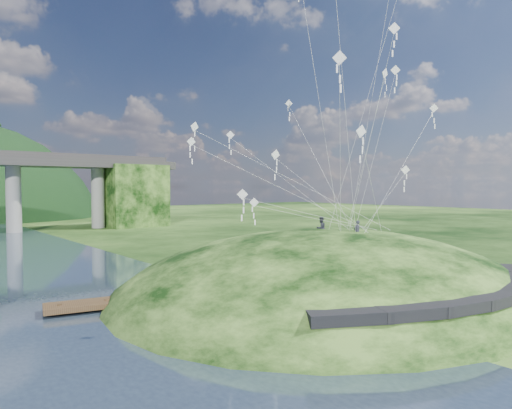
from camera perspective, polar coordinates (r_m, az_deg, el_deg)
ground at (r=30.67m, az=1.32°, el=-13.72°), size 320.00×320.00×0.00m
grass_hill at (r=37.85m, az=8.78°, el=-13.00°), size 36.00×32.00×13.00m
footpath at (r=30.15m, az=25.17°, el=-10.13°), size 22.29×5.84×0.83m
wooden_dock at (r=34.22m, az=-13.12°, el=-11.33°), size 14.08×5.28×1.00m
kite_flyers at (r=37.86m, az=9.21°, el=-1.63°), size 1.30×3.98×1.97m
kite_swarm at (r=36.24m, az=7.05°, el=12.76°), size 19.17×18.07×20.93m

